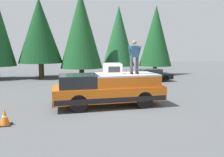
{
  "coord_description": "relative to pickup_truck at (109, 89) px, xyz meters",
  "views": [
    {
      "loc": [
        -9.92,
        2.37,
        2.77
      ],
      "look_at": [
        0.97,
        -0.25,
        1.35
      ],
      "focal_mm": 33.87,
      "sensor_mm": 36.0,
      "label": 1
    }
  ],
  "objects": [
    {
      "name": "compressor_unit",
      "position": [
        -0.07,
        -0.2,
        1.05
      ],
      "size": [
        0.65,
        0.84,
        0.56
      ],
      "color": "white",
      "rests_on": "pickup_truck"
    },
    {
      "name": "ground_plane",
      "position": [
        -0.47,
        -0.05,
        -0.87
      ],
      "size": [
        90.0,
        90.0,
        0.0
      ],
      "primitive_type": "plane",
      "color": "#4C4F51"
    },
    {
      "name": "traffic_cone",
      "position": [
        -1.92,
        4.47,
        -0.58
      ],
      "size": [
        0.47,
        0.47,
        0.62
      ],
      "color": "black",
      "rests_on": "ground"
    },
    {
      "name": "conifer_left",
      "position": [
        14.09,
        -4.37,
        3.73
      ],
      "size": [
        3.78,
        3.78,
        8.12
      ],
      "color": "#4C3826",
      "rests_on": "ground"
    },
    {
      "name": "conifer_center_right",
      "position": [
        13.27,
        4.42,
        4.08
      ],
      "size": [
        4.55,
        4.55,
        8.34
      ],
      "color": "#4C3826",
      "rests_on": "ground"
    },
    {
      "name": "parked_car_black",
      "position": [
        7.96,
        -5.73,
        -0.29
      ],
      "size": [
        1.64,
        4.1,
        1.16
      ],
      "color": "black",
      "rests_on": "ground"
    },
    {
      "name": "pickup_truck",
      "position": [
        0.0,
        0.0,
        0.0
      ],
      "size": [
        2.01,
        5.54,
        1.65
      ],
      "color": "orange",
      "rests_on": "ground"
    },
    {
      "name": "conifer_far_left",
      "position": [
        13.2,
        -8.7,
        3.76
      ],
      "size": [
        3.84,
        3.84,
        8.2
      ],
      "color": "#4C3826",
      "rests_on": "ground"
    },
    {
      "name": "conifer_center_left",
      "position": [
        12.67,
        0.18,
        4.21
      ],
      "size": [
        4.51,
        4.51,
        9.15
      ],
      "color": "#4C3826",
      "rests_on": "ground"
    },
    {
      "name": "person_on_truck_bed",
      "position": [
        -0.25,
        -1.28,
        1.68
      ],
      "size": [
        0.29,
        0.72,
        1.69
      ],
      "color": "#333338",
      "rests_on": "pickup_truck"
    }
  ]
}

